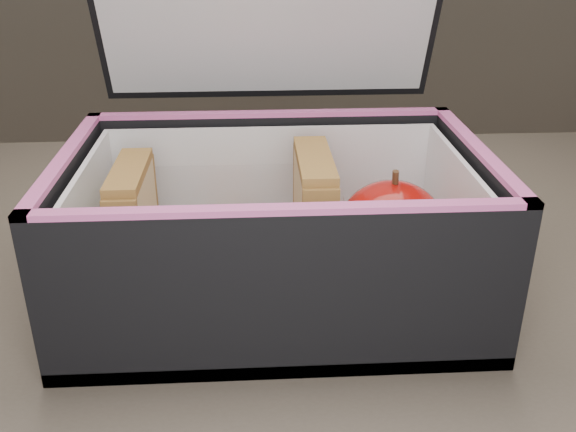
# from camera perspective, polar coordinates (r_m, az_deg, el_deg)

# --- Properties ---
(kitchen_table) EXTENTS (1.20, 0.80, 0.75)m
(kitchen_table) POSITION_cam_1_polar(r_m,az_deg,el_deg) (0.57, -5.00, -15.06)
(kitchen_table) COLOR brown
(kitchen_table) RESTS_ON ground
(lunch_bag) EXTENTS (0.31, 0.28, 0.30)m
(lunch_bag) POSITION_cam_1_polar(r_m,az_deg,el_deg) (0.49, -1.13, 0.02)
(lunch_bag) COLOR black
(lunch_bag) RESTS_ON kitchen_table
(plastic_tub) EXTENTS (0.18, 0.13, 0.07)m
(plastic_tub) POSITION_cam_1_polar(r_m,az_deg,el_deg) (0.49, -5.57, -2.04)
(plastic_tub) COLOR white
(plastic_tub) RESTS_ON lunch_bag
(sandwich_left) EXTENTS (0.02, 0.08, 0.09)m
(sandwich_left) POSITION_cam_1_polar(r_m,az_deg,el_deg) (0.50, -13.47, -0.83)
(sandwich_left) COLOR tan
(sandwich_left) RESTS_ON plastic_tub
(sandwich_right) EXTENTS (0.03, 0.09, 0.10)m
(sandwich_right) POSITION_cam_1_polar(r_m,az_deg,el_deg) (0.49, 2.30, -0.13)
(sandwich_right) COLOR tan
(sandwich_right) RESTS_ON plastic_tub
(carrot_sticks) EXTENTS (0.05, 0.15, 0.03)m
(carrot_sticks) POSITION_cam_1_polar(r_m,az_deg,el_deg) (0.49, -5.40, -4.38)
(carrot_sticks) COLOR #D1461B
(carrot_sticks) RESTS_ON plastic_tub
(paper_napkin) EXTENTS (0.09, 0.09, 0.01)m
(paper_napkin) POSITION_cam_1_polar(r_m,az_deg,el_deg) (0.52, 8.49, -4.96)
(paper_napkin) COLOR white
(paper_napkin) RESTS_ON lunch_bag
(red_apple) EXTENTS (0.11, 0.11, 0.09)m
(red_apple) POSITION_cam_1_polar(r_m,az_deg,el_deg) (0.49, 9.18, -1.22)
(red_apple) COLOR maroon
(red_apple) RESTS_ON paper_napkin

